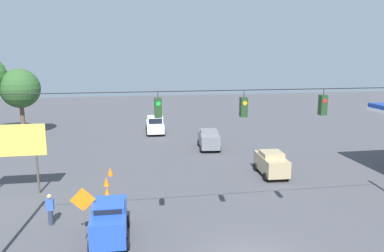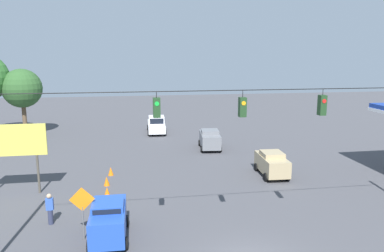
{
  "view_description": "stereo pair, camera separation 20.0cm",
  "coord_description": "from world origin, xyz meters",
  "px_view_note": "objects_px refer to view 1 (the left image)",
  "views": [
    {
      "loc": [
        5.34,
        14.72,
        9.5
      ],
      "look_at": [
        1.15,
        -9.44,
        4.7
      ],
      "focal_mm": 35.0,
      "sensor_mm": 36.0,
      "label": 1
    },
    {
      "loc": [
        5.14,
        14.76,
        9.5
      ],
      "look_at": [
        1.15,
        -9.44,
        4.7
      ],
      "focal_mm": 35.0,
      "sensor_mm": 36.0,
      "label": 2
    }
  ],
  "objects_px": {
    "sedan_tan_oncoming_far": "(271,163)",
    "roadside_billboard": "(9,144)",
    "overhead_signal_span": "(243,143)",
    "tree_horizon_right": "(20,89)",
    "sedan_grey_oncoming_deep": "(209,139)",
    "traffic_cone_fourth": "(106,181)",
    "traffic_cone_nearest": "(102,221)",
    "pickup_truck_white_withflow_deep": "(155,125)",
    "sedan_blue_parked_shoulder": "(109,220)",
    "work_zone_sign": "(83,204)",
    "traffic_cone_third": "(107,192)",
    "traffic_cone_second": "(102,206)",
    "pedestrian": "(50,209)",
    "traffic_cone_fifth": "(110,171)"
  },
  "relations": [
    {
      "from": "traffic_cone_second",
      "to": "roadside_billboard",
      "type": "xyz_separation_m",
      "value": [
        6.08,
        -3.83,
        3.21
      ]
    },
    {
      "from": "traffic_cone_second",
      "to": "work_zone_sign",
      "type": "distance_m",
      "value": 3.91
    },
    {
      "from": "traffic_cone_nearest",
      "to": "pedestrian",
      "type": "distance_m",
      "value": 3.0
    },
    {
      "from": "pedestrian",
      "to": "tree_horizon_right",
      "type": "xyz_separation_m",
      "value": [
        7.56,
        -24.58,
        4.57
      ]
    },
    {
      "from": "pickup_truck_white_withflow_deep",
      "to": "sedan_tan_oncoming_far",
      "type": "distance_m",
      "value": 19.19
    },
    {
      "from": "traffic_cone_second",
      "to": "traffic_cone_fourth",
      "type": "relative_size",
      "value": 1.0
    },
    {
      "from": "traffic_cone_fourth",
      "to": "work_zone_sign",
      "type": "xyz_separation_m",
      "value": [
        0.68,
        8.03,
        1.66
      ]
    },
    {
      "from": "traffic_cone_nearest",
      "to": "sedan_blue_parked_shoulder",
      "type": "bearing_deg",
      "value": 108.42
    },
    {
      "from": "sedan_blue_parked_shoulder",
      "to": "traffic_cone_third",
      "type": "xyz_separation_m",
      "value": [
        0.44,
        -5.93,
        -0.72
      ]
    },
    {
      "from": "sedan_grey_oncoming_deep",
      "to": "sedan_blue_parked_shoulder",
      "type": "bearing_deg",
      "value": 62.41
    },
    {
      "from": "traffic_cone_third",
      "to": "sedan_grey_oncoming_deep",
      "type": "bearing_deg",
      "value": -129.85
    },
    {
      "from": "traffic_cone_fifth",
      "to": "roadside_billboard",
      "type": "bearing_deg",
      "value": 25.82
    },
    {
      "from": "traffic_cone_second",
      "to": "sedan_tan_oncoming_far",
      "type": "bearing_deg",
      "value": -159.47
    },
    {
      "from": "traffic_cone_second",
      "to": "roadside_billboard",
      "type": "bearing_deg",
      "value": -32.19
    },
    {
      "from": "sedan_grey_oncoming_deep",
      "to": "traffic_cone_nearest",
      "type": "bearing_deg",
      "value": 58.92
    },
    {
      "from": "work_zone_sign",
      "to": "pickup_truck_white_withflow_deep",
      "type": "bearing_deg",
      "value": -102.16
    },
    {
      "from": "traffic_cone_fifth",
      "to": "tree_horizon_right",
      "type": "distance_m",
      "value": 20.1
    },
    {
      "from": "pickup_truck_white_withflow_deep",
      "to": "traffic_cone_second",
      "type": "distance_m",
      "value": 22.85
    },
    {
      "from": "sedan_blue_parked_shoulder",
      "to": "pedestrian",
      "type": "height_order",
      "value": "sedan_blue_parked_shoulder"
    },
    {
      "from": "traffic_cone_nearest",
      "to": "pedestrian",
      "type": "height_order",
      "value": "pedestrian"
    },
    {
      "from": "pickup_truck_white_withflow_deep",
      "to": "sedan_tan_oncoming_far",
      "type": "bearing_deg",
      "value": 114.02
    },
    {
      "from": "pickup_truck_white_withflow_deep",
      "to": "traffic_cone_fifth",
      "type": "relative_size",
      "value": 8.07
    },
    {
      "from": "sedan_grey_oncoming_deep",
      "to": "pedestrian",
      "type": "relative_size",
      "value": 2.3
    },
    {
      "from": "sedan_blue_parked_shoulder",
      "to": "traffic_cone_third",
      "type": "distance_m",
      "value": 5.99
    },
    {
      "from": "overhead_signal_span",
      "to": "tree_horizon_right",
      "type": "relative_size",
      "value": 3.04
    },
    {
      "from": "pickup_truck_white_withflow_deep",
      "to": "traffic_cone_fifth",
      "type": "distance_m",
      "value": 16.12
    },
    {
      "from": "overhead_signal_span",
      "to": "traffic_cone_second",
      "type": "xyz_separation_m",
      "value": [
        7.15,
        -5.34,
        -4.95
      ]
    },
    {
      "from": "sedan_blue_parked_shoulder",
      "to": "pickup_truck_white_withflow_deep",
      "type": "relative_size",
      "value": 0.73
    },
    {
      "from": "traffic_cone_third",
      "to": "traffic_cone_fourth",
      "type": "xyz_separation_m",
      "value": [
        0.16,
        -2.19,
        0.0
      ]
    },
    {
      "from": "traffic_cone_third",
      "to": "work_zone_sign",
      "type": "bearing_deg",
      "value": 81.84
    },
    {
      "from": "sedan_grey_oncoming_deep",
      "to": "pedestrian",
      "type": "height_order",
      "value": "sedan_grey_oncoming_deep"
    },
    {
      "from": "traffic_cone_nearest",
      "to": "traffic_cone_second",
      "type": "distance_m",
      "value": 2.09
    },
    {
      "from": "overhead_signal_span",
      "to": "traffic_cone_third",
      "type": "xyz_separation_m",
      "value": [
        6.94,
        -7.7,
        -4.95
      ]
    },
    {
      "from": "sedan_tan_oncoming_far",
      "to": "pedestrian",
      "type": "height_order",
      "value": "sedan_tan_oncoming_far"
    },
    {
      "from": "traffic_cone_fourth",
      "to": "pedestrian",
      "type": "distance_m",
      "value": 6.52
    },
    {
      "from": "traffic_cone_second",
      "to": "traffic_cone_fourth",
      "type": "height_order",
      "value": "same"
    },
    {
      "from": "traffic_cone_fourth",
      "to": "pedestrian",
      "type": "bearing_deg",
      "value": 65.01
    },
    {
      "from": "overhead_signal_span",
      "to": "tree_horizon_right",
      "type": "bearing_deg",
      "value": -58.66
    },
    {
      "from": "overhead_signal_span",
      "to": "traffic_cone_fifth",
      "type": "relative_size",
      "value": 35.65
    },
    {
      "from": "traffic_cone_nearest",
      "to": "roadside_billboard",
      "type": "distance_m",
      "value": 9.17
    },
    {
      "from": "sedan_grey_oncoming_deep",
      "to": "traffic_cone_fourth",
      "type": "distance_m",
      "value": 13.29
    },
    {
      "from": "overhead_signal_span",
      "to": "roadside_billboard",
      "type": "height_order",
      "value": "overhead_signal_span"
    },
    {
      "from": "sedan_blue_parked_shoulder",
      "to": "work_zone_sign",
      "type": "xyz_separation_m",
      "value": [
        1.28,
        -0.09,
        0.94
      ]
    },
    {
      "from": "pickup_truck_white_withflow_deep",
      "to": "traffic_cone_second",
      "type": "bearing_deg",
      "value": 77.56
    },
    {
      "from": "sedan_tan_oncoming_far",
      "to": "roadside_billboard",
      "type": "height_order",
      "value": "roadside_billboard"
    },
    {
      "from": "sedan_grey_oncoming_deep",
      "to": "traffic_cone_nearest",
      "type": "distance_m",
      "value": 18.45
    },
    {
      "from": "traffic_cone_fourth",
      "to": "traffic_cone_fifth",
      "type": "relative_size",
      "value": 1.0
    },
    {
      "from": "pickup_truck_white_withflow_deep",
      "to": "roadside_billboard",
      "type": "distance_m",
      "value": 21.65
    },
    {
      "from": "traffic_cone_nearest",
      "to": "work_zone_sign",
      "type": "height_order",
      "value": "work_zone_sign"
    },
    {
      "from": "work_zone_sign",
      "to": "tree_horizon_right",
      "type": "bearing_deg",
      "value": -70.2
    }
  ]
}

